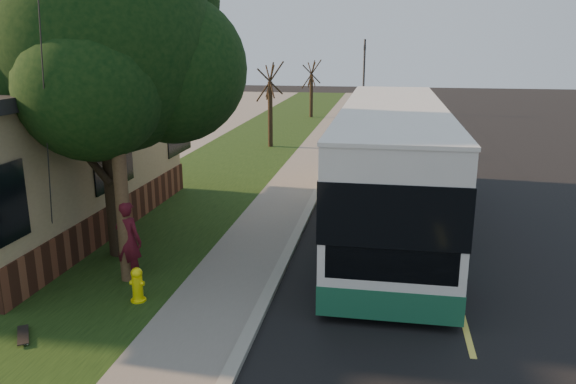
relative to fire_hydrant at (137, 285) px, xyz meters
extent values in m
plane|color=black|center=(2.60, 0.00, -0.43)|extent=(120.00, 120.00, 0.00)
cube|color=black|center=(6.60, 10.00, -0.43)|extent=(8.00, 80.00, 0.01)
cube|color=gray|center=(2.60, 10.00, -0.37)|extent=(0.25, 80.00, 0.12)
cube|color=slate|center=(1.60, 10.00, -0.39)|extent=(2.00, 80.00, 0.08)
cube|color=black|center=(-1.90, 10.00, -0.40)|extent=(5.00, 80.00, 0.07)
cylinder|color=yellow|center=(0.00, 0.00, -0.09)|extent=(0.22, 0.22, 0.55)
sphere|color=yellow|center=(0.00, 0.00, 0.26)|extent=(0.24, 0.24, 0.24)
cylinder|color=yellow|center=(0.00, 0.00, 0.04)|extent=(0.30, 0.10, 0.10)
cylinder|color=yellow|center=(0.00, 0.00, 0.04)|extent=(0.10, 0.18, 0.10)
cylinder|color=yellow|center=(0.00, 0.00, -0.34)|extent=(0.32, 0.32, 0.04)
cylinder|color=#473321|center=(-0.70, 1.00, 4.14)|extent=(0.30, 0.30, 9.00)
cylinder|color=#2D2D30|center=(-1.60, -0.10, 3.37)|extent=(2.52, 3.21, 7.60)
cylinder|color=black|center=(-1.60, 2.50, 1.64)|extent=(0.56, 0.56, 4.00)
sphere|color=black|center=(-1.60, 2.50, 4.84)|extent=(5.20, 5.20, 5.20)
sphere|color=black|center=(-0.20, 3.10, 4.24)|extent=(3.60, 3.60, 3.60)
sphere|color=black|center=(-2.80, 2.10, 4.54)|extent=(3.80, 3.80, 3.80)
sphere|color=black|center=(-1.30, 1.20, 3.94)|extent=(3.20, 3.20, 3.20)
sphere|color=black|center=(-2.20, 3.90, 5.24)|extent=(3.40, 3.40, 3.40)
sphere|color=black|center=(-0.70, 3.70, 5.84)|extent=(3.00, 3.00, 3.00)
cylinder|color=black|center=(-0.90, 18.00, 1.29)|extent=(0.24, 0.24, 3.30)
cylinder|color=black|center=(-0.90, 18.00, 2.94)|extent=(1.38, 0.57, 2.01)
cylinder|color=black|center=(-0.90, 18.00, 2.94)|extent=(0.74, 1.21, 1.58)
cylinder|color=black|center=(-0.90, 18.00, 2.94)|extent=(0.65, 1.05, 1.95)
cylinder|color=black|center=(-0.90, 18.00, 2.94)|extent=(1.28, 0.53, 1.33)
cylinder|color=black|center=(-0.90, 18.00, 2.94)|extent=(0.75, 1.21, 1.70)
cylinder|color=black|center=(-0.40, 30.00, 1.15)|extent=(0.24, 0.24, 3.03)
cylinder|color=black|center=(-0.40, 30.00, 2.66)|extent=(1.38, 0.57, 2.01)
cylinder|color=black|center=(-0.40, 30.00, 2.66)|extent=(0.74, 1.21, 1.58)
cylinder|color=black|center=(-0.40, 30.00, 2.66)|extent=(0.65, 1.05, 1.95)
cylinder|color=black|center=(-0.40, 30.00, 2.66)|extent=(1.28, 0.53, 1.33)
cylinder|color=black|center=(-0.40, 30.00, 2.66)|extent=(0.75, 1.21, 1.70)
cylinder|color=#2D2D30|center=(3.10, 34.00, 2.32)|extent=(0.16, 0.16, 5.50)
imported|color=black|center=(3.10, 34.00, 4.07)|extent=(0.18, 0.22, 1.10)
cube|color=silver|center=(5.13, 6.35, 1.60)|extent=(2.74, 13.16, 2.96)
cube|color=#19593C|center=(5.13, 6.35, 0.06)|extent=(2.76, 13.18, 0.60)
cube|color=black|center=(5.13, 6.35, 1.82)|extent=(2.78, 13.20, 1.21)
cube|color=black|center=(5.13, -0.20, 1.43)|extent=(2.44, 0.06, 1.75)
cube|color=yellow|center=(5.13, -0.19, 2.91)|extent=(1.75, 0.06, 0.38)
cube|color=#FFF2CC|center=(4.31, -0.21, 0.17)|extent=(0.27, 0.04, 0.16)
cube|color=#FFF2CC|center=(5.96, -0.21, 0.17)|extent=(0.27, 0.04, 0.16)
cube|color=silver|center=(5.13, 6.35, 3.10)|extent=(2.79, 13.21, 0.08)
cylinder|color=black|center=(3.76, 1.53, 0.07)|extent=(0.31, 1.01, 1.01)
cylinder|color=black|center=(6.50, 1.53, 0.07)|extent=(0.31, 1.01, 1.01)
cylinder|color=black|center=(3.76, 5.26, 0.07)|extent=(0.31, 1.01, 1.01)
cylinder|color=black|center=(6.50, 5.26, 0.07)|extent=(0.31, 1.01, 1.01)
cylinder|color=black|center=(3.76, 11.18, 0.07)|extent=(0.31, 1.01, 1.01)
cylinder|color=black|center=(6.50, 11.18, 0.07)|extent=(0.31, 1.01, 1.01)
imported|color=#470E19|center=(-0.63, 1.01, 0.56)|extent=(0.77, 0.60, 1.85)
cube|color=black|center=(-1.43, -1.79, -0.30)|extent=(0.59, 0.73, 0.02)
cylinder|color=silver|center=(-1.28, -2.01, -0.34)|extent=(0.17, 0.14, 0.05)
cylinder|color=silver|center=(-1.58, -1.57, -0.34)|extent=(0.17, 0.14, 0.05)
imported|color=black|center=(5.12, 25.17, 0.25)|extent=(1.80, 4.07, 1.36)
camera|label=1|loc=(4.92, -10.02, 4.87)|focal=35.00mm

